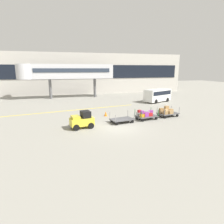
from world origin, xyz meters
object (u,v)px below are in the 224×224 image
object	(u,v)px
baggage_cart_middle	(145,114)
baggage_cart_tail	(167,112)
safety_cone_near	(106,114)
baggage_cart_lead	(122,119)
baggage_tug	(82,120)
shuttle_van	(158,94)

from	to	relation	value
baggage_cart_middle	baggage_cart_tail	size ratio (longest dim) A/B	1.00
baggage_cart_middle	safety_cone_near	world-z (taller)	baggage_cart_middle
baggage_cart_middle	safety_cone_near	distance (m)	4.59
baggage_cart_lead	baggage_cart_middle	xyz separation A→B (m)	(2.86, 0.56, 0.19)
baggage_tug	baggage_cart_tail	size ratio (longest dim) A/B	0.73
baggage_cart_lead	baggage_cart_tail	bearing A→B (deg)	10.59
baggage_cart_lead	baggage_cart_middle	distance (m)	2.92
shuttle_van	safety_cone_near	world-z (taller)	shuttle_van
baggage_cart_lead	baggage_cart_tail	world-z (taller)	baggage_cart_tail
baggage_tug	safety_cone_near	distance (m)	5.00
shuttle_van	baggage_cart_tail	bearing A→B (deg)	-112.58
baggage_cart_lead	baggage_cart_tail	xyz separation A→B (m)	(5.79, 1.08, 0.20)
baggage_cart_lead	shuttle_van	distance (m)	14.11
baggage_cart_middle	shuttle_van	xyz separation A→B (m)	(6.75, 9.73, 0.70)
baggage_tug	baggage_cart_middle	world-z (taller)	baggage_tug
baggage_cart_middle	safety_cone_near	bearing A→B (deg)	145.96
baggage_cart_lead	shuttle_van	bearing A→B (deg)	46.93
baggage_cart_tail	safety_cone_near	distance (m)	7.03
baggage_tug	baggage_cart_tail	bearing A→B (deg)	10.35
baggage_tug	baggage_cart_tail	world-z (taller)	baggage_tug
shuttle_van	safety_cone_near	size ratio (longest dim) A/B	9.38
baggage_tug	shuttle_van	world-z (taller)	shuttle_van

